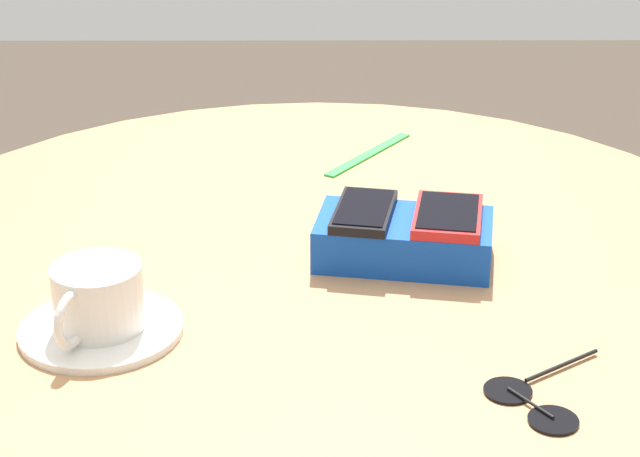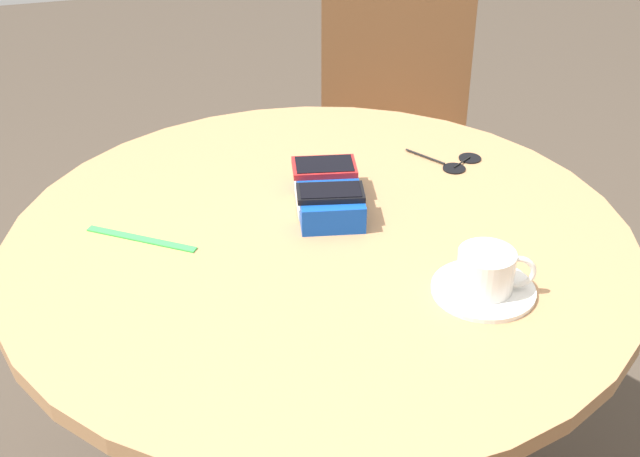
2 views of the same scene
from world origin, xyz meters
name	(u,v)px [view 2 (image 2 of 2)]	position (x,y,z in m)	size (l,w,h in m)	color
round_table	(320,285)	(0.00, 0.00, 0.68)	(1.11, 1.11, 0.78)	#2D2D2D
phone_box	(328,195)	(-0.10, 0.04, 0.81)	(0.22, 0.14, 0.05)	#0F42AD
phone_red	(324,167)	(-0.15, 0.05, 0.84)	(0.09, 0.13, 0.01)	red
phone_black	(330,193)	(-0.05, 0.03, 0.84)	(0.08, 0.13, 0.01)	black
saucer	(483,290)	(0.22, 0.21, 0.79)	(0.17, 0.17, 0.01)	silver
coffee_cup	(487,270)	(0.22, 0.21, 0.83)	(0.09, 0.12, 0.07)	silver
lanyard_strap	(141,239)	(-0.08, -0.30, 0.78)	(0.21, 0.02, 0.00)	green
sunglasses	(458,163)	(-0.20, 0.34, 0.78)	(0.12, 0.14, 0.01)	black
chair_far_side	(387,146)	(-0.91, 0.44, 0.46)	(0.61, 0.61, 0.88)	brown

